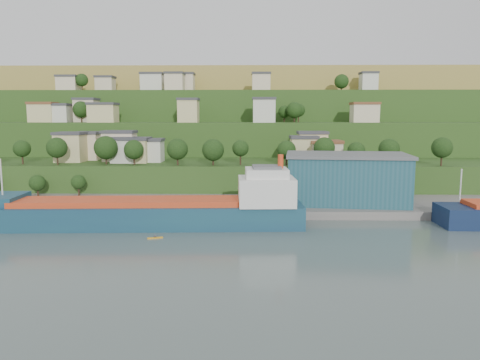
{
  "coord_description": "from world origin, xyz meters",
  "views": [
    {
      "loc": [
        12.5,
        -93.49,
        24.5
      ],
      "look_at": [
        10.56,
        15.0,
        9.56
      ],
      "focal_mm": 35.0,
      "sensor_mm": 36.0,
      "label": 1
    }
  ],
  "objects_px": {
    "caravan": "(6,203)",
    "kayak_orange": "(82,230)",
    "warehouse": "(346,178)",
    "cargo_ship_near": "(154,214)"
  },
  "relations": [
    {
      "from": "caravan",
      "to": "kayak_orange",
      "type": "xyz_separation_m",
      "value": [
        25.99,
        -18.71,
        -2.25
      ]
    },
    {
      "from": "warehouse",
      "to": "kayak_orange",
      "type": "height_order",
      "value": "warehouse"
    },
    {
      "from": "cargo_ship_near",
      "to": "warehouse",
      "type": "height_order",
      "value": "cargo_ship_near"
    },
    {
      "from": "warehouse",
      "to": "caravan",
      "type": "height_order",
      "value": "warehouse"
    },
    {
      "from": "caravan",
      "to": "kayak_orange",
      "type": "relative_size",
      "value": 1.61
    },
    {
      "from": "cargo_ship_near",
      "to": "caravan",
      "type": "xyz_separation_m",
      "value": [
        -40.71,
        14.57,
        -0.39
      ]
    },
    {
      "from": "cargo_ship_near",
      "to": "caravan",
      "type": "height_order",
      "value": "cargo_ship_near"
    },
    {
      "from": "kayak_orange",
      "to": "warehouse",
      "type": "bearing_deg",
      "value": 40.93
    },
    {
      "from": "cargo_ship_near",
      "to": "kayak_orange",
      "type": "relative_size",
      "value": 20.41
    },
    {
      "from": "warehouse",
      "to": "caravan",
      "type": "bearing_deg",
      "value": -170.55
    }
  ]
}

